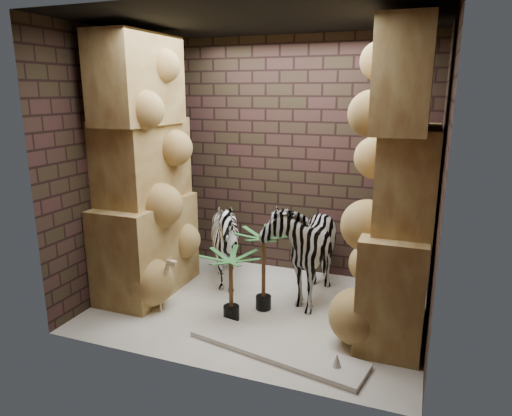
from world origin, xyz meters
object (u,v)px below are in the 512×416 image
at_px(zebra_left, 226,246).
at_px(palm_back, 231,286).
at_px(zebra_right, 304,237).
at_px(palm_front, 264,270).
at_px(surfboard, 276,349).
at_px(giraffe_toy, 154,282).

distance_m(zebra_left, palm_back, 0.87).
xyz_separation_m(zebra_right, zebra_left, (-0.95, -0.09, -0.20)).
bearing_deg(zebra_right, zebra_left, -176.53).
bearing_deg(palm_front, zebra_left, 146.98).
xyz_separation_m(palm_front, surfboard, (0.40, -0.77, -0.43)).
xyz_separation_m(palm_back, surfboard, (0.64, -0.42, -0.35)).
height_order(giraffe_toy, palm_back, palm_back).
relative_size(zebra_left, giraffe_toy, 1.74).
bearing_deg(giraffe_toy, zebra_left, 55.12).
relative_size(zebra_right, palm_back, 1.91).
distance_m(zebra_right, palm_back, 1.06).
relative_size(zebra_right, palm_front, 1.57).
height_order(palm_back, surfboard, palm_back).
relative_size(giraffe_toy, palm_back, 0.87).
height_order(zebra_right, palm_back, zebra_right).
height_order(zebra_left, palm_back, zebra_left).
xyz_separation_m(zebra_left, giraffe_toy, (-0.47, -0.86, -0.19)).
xyz_separation_m(giraffe_toy, palm_back, (0.87, 0.10, 0.05)).
bearing_deg(zebra_right, palm_back, -124.45).
bearing_deg(surfboard, palm_back, 157.57).
height_order(palm_front, surfboard, palm_front).
distance_m(palm_back, surfboard, 0.84).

